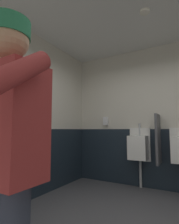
% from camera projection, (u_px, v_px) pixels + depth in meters
% --- Properties ---
extents(wall_back, '(4.22, 0.12, 2.79)m').
position_uv_depth(wall_back, '(161.00, 115.00, 3.53)').
color(wall_back, beige).
rests_on(wall_back, ground_plane).
extents(wall_left, '(0.12, 4.39, 2.79)m').
position_uv_depth(wall_left, '(13.00, 111.00, 2.75)').
color(wall_left, beige).
rests_on(wall_left, ground_plane).
extents(wainscot_band_back, '(3.62, 0.03, 1.13)m').
position_uv_depth(wainscot_band_back, '(163.00, 159.00, 3.38)').
color(wainscot_band_back, '#19232D').
rests_on(wainscot_band_back, ground_plane).
extents(wainscot_band_left, '(0.03, 3.79, 1.13)m').
position_uv_depth(wainscot_band_left, '(14.00, 167.00, 2.64)').
color(wainscot_band_left, '#19232D').
rests_on(wainscot_band_left, ground_plane).
extents(downlight_far, '(0.14, 0.14, 0.03)m').
position_uv_depth(downlight_far, '(145.00, 12.00, 2.54)').
color(downlight_far, white).
extents(urinal_left, '(0.40, 0.34, 1.24)m').
position_uv_depth(urinal_left, '(139.00, 147.00, 3.48)').
color(urinal_left, white).
rests_on(urinal_left, ground_plane).
extents(privacy_divider_panel, '(0.04, 0.40, 0.90)m').
position_uv_depth(privacy_divider_panel, '(158.00, 139.00, 3.25)').
color(privacy_divider_panel, '#4C4C51').
extents(person, '(0.65, 0.60, 1.72)m').
position_uv_depth(person, '(2.00, 148.00, 0.93)').
color(person, '#2D3342').
rests_on(person, ground_plane).
extents(soap_dispenser, '(0.10, 0.07, 0.18)m').
position_uv_depth(soap_dispenser, '(106.00, 121.00, 4.00)').
color(soap_dispenser, silver).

